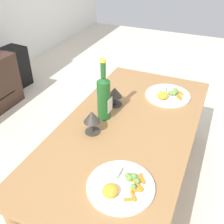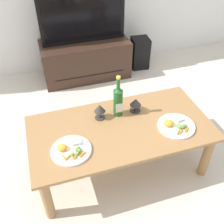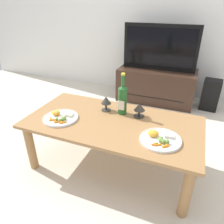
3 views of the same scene
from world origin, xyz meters
name	(u,v)px [view 2 (image 2 of 3)]	position (x,y,z in m)	size (l,w,h in m)	color
ground_plane	(120,165)	(0.00, 0.00, 0.00)	(6.40, 6.40, 0.00)	beige
dining_table	(121,134)	(0.00, 0.00, 0.38)	(1.37, 0.69, 0.45)	#9E7042
tv_stand	(86,59)	(0.07, 1.49, 0.23)	(1.04, 0.48, 0.46)	#382319
tv_screen	(83,17)	(0.07, 1.49, 0.75)	(0.96, 0.05, 0.58)	black
floor_speaker	(140,53)	(0.79, 1.50, 0.20)	(0.21, 0.21, 0.40)	black
wine_bottle	(118,100)	(0.03, 0.15, 0.58)	(0.07, 0.07, 0.35)	#1E5923
goblet_left	(100,109)	(-0.12, 0.15, 0.53)	(0.09, 0.09, 0.13)	#38332D
goblet_right	(136,103)	(0.17, 0.15, 0.52)	(0.09, 0.09, 0.12)	#38332D
dinner_plate_left	(71,150)	(-0.40, -0.12, 0.46)	(0.28, 0.28, 0.05)	white
dinner_plate_right	(176,125)	(0.40, -0.12, 0.46)	(0.28, 0.28, 0.05)	white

